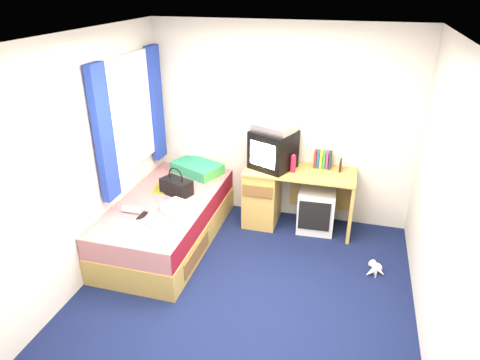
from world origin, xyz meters
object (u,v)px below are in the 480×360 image
(picture_frame, at_px, (341,165))
(magazine, at_px, (164,188))
(pink_water_bottle, at_px, (293,164))
(white_heels, at_px, (375,270))
(aerosol_can, at_px, (290,159))
(crt_tv, at_px, (273,150))
(remote_control, at_px, (142,216))
(bed, at_px, (168,220))
(water_bottle, at_px, (131,210))
(towel, at_px, (178,208))
(colour_swatch_fan, at_px, (146,223))
(handbag, at_px, (176,186))
(pillow, at_px, (197,168))
(storage_cube, at_px, (316,209))
(desk, at_px, (276,193))
(vcr, at_px, (274,128))

(picture_frame, height_order, magazine, picture_frame)
(pink_water_bottle, xyz_separation_m, white_heels, (1.02, -0.68, -0.81))
(picture_frame, xyz_separation_m, aerosol_can, (-0.59, -0.03, 0.02))
(crt_tv, height_order, remote_control, crt_tv)
(bed, xyz_separation_m, aerosol_can, (1.26, 0.82, 0.58))
(crt_tv, xyz_separation_m, water_bottle, (-1.29, -1.12, -0.40))
(pink_water_bottle, height_order, remote_control, pink_water_bottle)
(picture_frame, height_order, towel, picture_frame)
(colour_swatch_fan, height_order, remote_control, remote_control)
(crt_tv, bearing_deg, water_bottle, -115.90)
(handbag, bearing_deg, pillow, 109.56)
(bed, relative_size, pink_water_bottle, 10.22)
(water_bottle, bearing_deg, aerosol_can, 38.91)
(pillow, distance_m, picture_frame, 1.79)
(storage_cube, height_order, crt_tv, crt_tv)
(remote_control, height_order, white_heels, remote_control)
(desk, distance_m, pink_water_bottle, 0.49)
(bed, bearing_deg, magazine, 120.86)
(pink_water_bottle, height_order, colour_swatch_fan, pink_water_bottle)
(storage_cube, bearing_deg, white_heels, -48.56)
(pink_water_bottle, bearing_deg, white_heels, -33.81)
(pillow, height_order, water_bottle, pillow)
(handbag, relative_size, remote_control, 2.54)
(pillow, bearing_deg, picture_frame, 2.38)
(desk, xyz_separation_m, storage_cube, (0.50, -0.01, -0.14))
(crt_tv, bearing_deg, remote_control, -111.29)
(vcr, bearing_deg, magazine, -136.16)
(pink_water_bottle, relative_size, white_heels, 0.69)
(bed, relative_size, aerosol_can, 10.73)
(towel, relative_size, magazine, 1.04)
(bed, height_order, vcr, vcr)
(desk, relative_size, aerosol_can, 6.97)
(storage_cube, xyz_separation_m, vcr, (-0.56, 0.02, 0.98))
(vcr, height_order, magazine, vcr)
(picture_frame, xyz_separation_m, magazine, (-2.00, -0.61, -0.27))
(handbag, bearing_deg, colour_swatch_fan, -72.05)
(towel, bearing_deg, pink_water_bottle, 39.95)
(storage_cube, xyz_separation_m, magazine, (-1.77, -0.49, 0.28))
(vcr, bearing_deg, towel, -109.03)
(storage_cube, distance_m, vcr, 1.13)
(picture_frame, relative_size, towel, 0.48)
(desk, height_order, white_heels, desk)
(handbag, xyz_separation_m, magazine, (-0.20, 0.08, -0.09))
(aerosol_can, xyz_separation_m, handbag, (-1.20, -0.66, -0.21))
(vcr, relative_size, picture_frame, 3.20)
(pillow, bearing_deg, white_heels, -19.24)
(pillow, height_order, desk, desk)
(magazine, xyz_separation_m, white_heels, (2.48, -0.25, -0.51))
(storage_cube, bearing_deg, pillow, 175.33)
(pillow, height_order, aerosol_can, aerosol_can)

